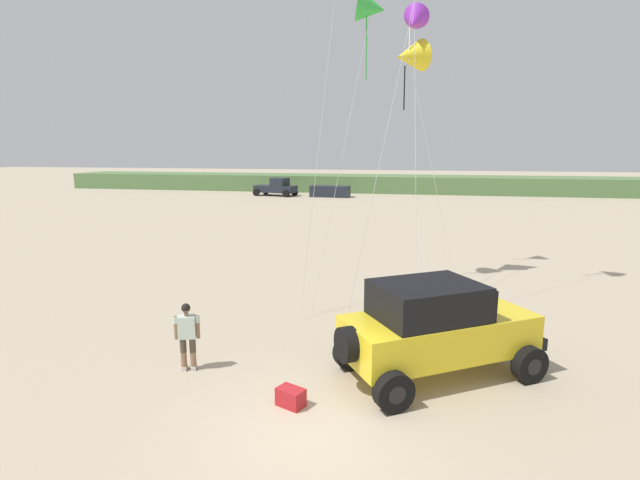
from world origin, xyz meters
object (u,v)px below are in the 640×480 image
cooler_box (291,397)px  kite_red_delta (371,8)px  distant_pickup (277,187)px  kite_black_sled (410,56)px  distant_sedan (330,191)px  jeep (437,327)px  kite_pink_ribbon (414,21)px  person_watching (187,333)px

cooler_box → kite_red_delta: (0.58, 9.07, 9.80)m
distant_pickup → kite_red_delta: kite_red_delta is taller
kite_black_sled → distant_sedan: bearing=105.2°
kite_red_delta → kite_black_sled: bearing=37.8°
jeep → kite_black_sled: bearing=97.2°
cooler_box → kite_pink_ribbon: (2.05, 9.93, 9.53)m
kite_red_delta → cooler_box: bearing=-93.7°
cooler_box → distant_pickup: (-13.05, 43.03, 0.75)m
kite_red_delta → kite_pink_ribbon: bearing=30.5°
distant_sedan → jeep: bearing=-72.5°
distant_pickup → jeep: bearing=-68.7°
cooler_box → kite_black_sled: size_ratio=0.06×
distant_pickup → distant_sedan: 6.06m
jeep → kite_red_delta: size_ratio=0.47×
jeep → cooler_box: bearing=-146.1°
person_watching → distant_pickup: distant_pickup is taller
cooler_box → kite_red_delta: kite_red_delta is taller
kite_black_sled → kite_red_delta: size_ratio=0.87×
person_watching → kite_black_sled: size_ratio=0.18×
distant_sedan → kite_pink_ribbon: (9.05, -33.05, 9.12)m
person_watching → distant_pickup: (-10.23, 41.93, 0.00)m
kite_black_sled → distant_pickup: bearing=114.4°
person_watching → kite_red_delta: (3.40, 7.96, 9.05)m
distant_pickup → kite_red_delta: size_ratio=0.46×
person_watching → cooler_box: size_ratio=2.98×
jeep → distant_sedan: jeep is taller
distant_sedan → distant_pickup: bearing=-176.5°
cooler_box → distant_sedan: (-7.00, 42.99, 0.41)m
cooler_box → distant_sedan: bearing=123.2°
jeep → kite_black_sled: size_ratio=0.54×
person_watching → kite_black_sled: bearing=62.3°
distant_sedan → kite_red_delta: (7.58, -33.92, 9.39)m
kite_pink_ribbon → kite_red_delta: kite_red_delta is taller
jeep → cooler_box: size_ratio=8.85×
cooler_box → distant_pickup: bearing=130.8°
distant_sedan → kite_black_sled: (8.91, -32.88, 7.94)m
distant_pickup → kite_pink_ribbon: (15.10, -33.10, 8.79)m
jeep → cooler_box: (-2.95, -1.98, -1.01)m
person_watching → kite_pink_ribbon: size_ratio=0.16×
kite_pink_ribbon → distant_pickup: bearing=114.5°
jeep → distant_sedan: size_ratio=1.18×
jeep → kite_black_sled: (-1.03, 8.13, 7.34)m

